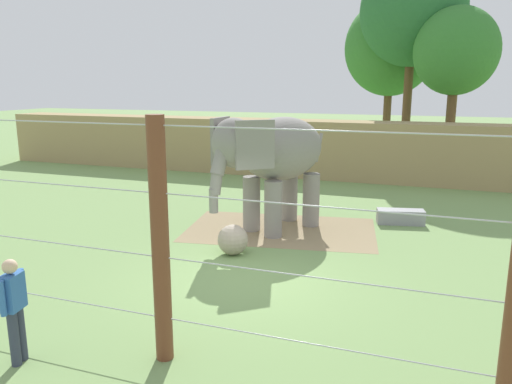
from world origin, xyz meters
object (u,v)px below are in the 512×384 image
Objects in this scene: elephant at (274,155)px; feed_trough at (400,217)px; zookeeper at (14,306)px; enrichment_ball at (233,240)px.

elephant is 4.43m from feed_trough.
zookeeper is 1.13× the size of feed_trough.
feed_trough is (4.95, 9.99, -0.71)m from zookeeper.
enrichment_ball is (-0.30, -2.37, -1.83)m from elephant.
feed_trough is at bearing 29.39° from elephant.
zookeeper is (-1.50, -8.05, -1.29)m from elephant.
elephant is at bearing 79.41° from zookeeper.
elephant reaches higher than enrichment_ball.
elephant is 8.29m from zookeeper.
elephant is at bearing -150.61° from feed_trough.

